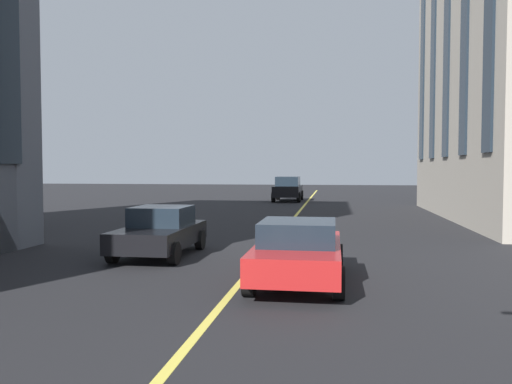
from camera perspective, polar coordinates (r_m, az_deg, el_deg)
The scene contains 4 objects.
lane_centre_line at distance 19.22m, azimuth 2.67°, elevation -4.80°, with size 80.00×0.16×0.01m.
car_black_parked_b at distance 14.89m, azimuth -10.63°, elevation -4.32°, with size 3.90×1.89×1.40m.
car_black_parked_a at distance 39.23m, azimuth 3.58°, elevation 0.40°, with size 4.70×2.14×1.88m.
car_red_far at distance 11.27m, azimuth 4.78°, elevation -6.50°, with size 4.40×1.95×1.37m.
Camera 1 is at (1.04, -2.03, 2.49)m, focal length 35.84 mm.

